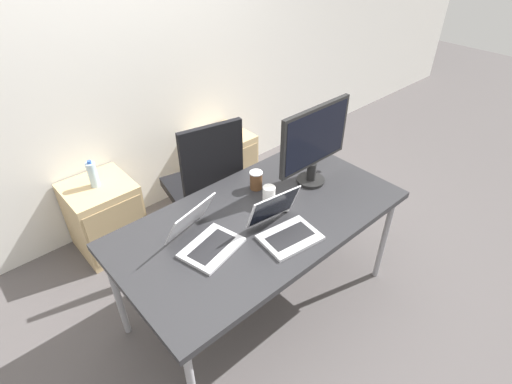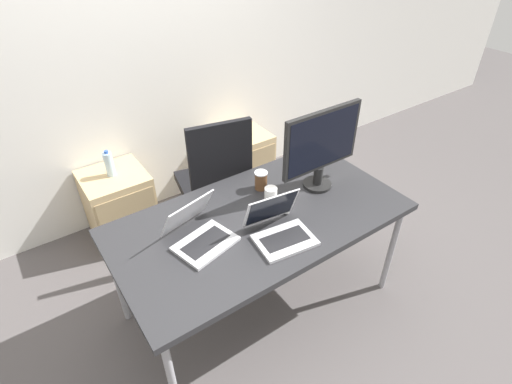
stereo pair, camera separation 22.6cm
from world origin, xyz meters
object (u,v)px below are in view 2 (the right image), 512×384
at_px(office_chair, 215,194).
at_px(cabinet_right, 241,162).
at_px(water_bottle, 109,164).
at_px(coffee_cup_brown, 261,180).
at_px(mouse, 285,210).
at_px(coffee_cup_white, 271,196).
at_px(laptop_right, 199,233).
at_px(laptop_left, 280,229).
at_px(monitor, 321,146).
at_px(cabinet_left, 120,205).

height_order(office_chair, cabinet_right, office_chair).
bearing_deg(water_bottle, coffee_cup_brown, -55.85).
distance_m(mouse, coffee_cup_brown, 0.29).
height_order(cabinet_right, water_bottle, water_bottle).
distance_m(water_bottle, coffee_cup_white, 1.33).
height_order(cabinet_right, coffee_cup_white, coffee_cup_white).
bearing_deg(cabinet_right, laptop_right, -130.75).
bearing_deg(water_bottle, office_chair, -38.84).
relative_size(office_chair, cabinet_right, 1.94).
relative_size(water_bottle, laptop_left, 0.61).
bearing_deg(cabinet_right, monitor, -97.91).
distance_m(cabinet_left, mouse, 1.51).
height_order(water_bottle, monitor, monitor).
bearing_deg(cabinet_right, mouse, -111.61).
distance_m(laptop_left, mouse, 0.21).
relative_size(monitor, coffee_cup_brown, 4.64).
bearing_deg(coffee_cup_brown, cabinet_right, 64.24).
bearing_deg(monitor, laptop_right, -178.77).
distance_m(water_bottle, coffee_cup_brown, 1.21).
height_order(office_chair, laptop_right, office_chair).
bearing_deg(laptop_right, mouse, -8.76).
bearing_deg(office_chair, monitor, -61.01).
bearing_deg(laptop_right, laptop_left, -30.97).
bearing_deg(office_chair, laptop_right, -124.40).
bearing_deg(office_chair, cabinet_right, 41.80).
bearing_deg(coffee_cup_white, laptop_right, -176.32).
height_order(cabinet_left, water_bottle, water_bottle).
xyz_separation_m(coffee_cup_white, coffee_cup_brown, (0.05, 0.17, 0.00)).
height_order(monitor, coffee_cup_brown, monitor).
xyz_separation_m(cabinet_left, cabinet_right, (1.15, 0.00, 0.00)).
relative_size(water_bottle, monitor, 0.37).
height_order(laptop_left, laptop_right, laptop_left).
height_order(water_bottle, coffee_cup_brown, coffee_cup_brown).
bearing_deg(water_bottle, monitor, -49.97).
relative_size(mouse, coffee_cup_white, 0.56).
xyz_separation_m(office_chair, laptop_right, (-0.48, -0.71, 0.38)).
distance_m(cabinet_right, mouse, 1.45).
bearing_deg(coffee_cup_brown, office_chair, 97.49).
distance_m(monitor, mouse, 0.45).
relative_size(cabinet_left, mouse, 8.62).
bearing_deg(laptop_right, office_chair, 55.60).
height_order(mouse, coffee_cup_white, coffee_cup_white).
distance_m(office_chair, water_bottle, 0.82).
xyz_separation_m(mouse, coffee_cup_white, (-0.02, 0.11, 0.04)).
bearing_deg(monitor, cabinet_left, 130.08).
relative_size(office_chair, cabinet_left, 1.94).
relative_size(laptop_left, monitor, 0.61).
height_order(laptop_right, monitor, monitor).
height_order(laptop_left, coffee_cup_brown, laptop_left).
height_order(water_bottle, mouse, mouse).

